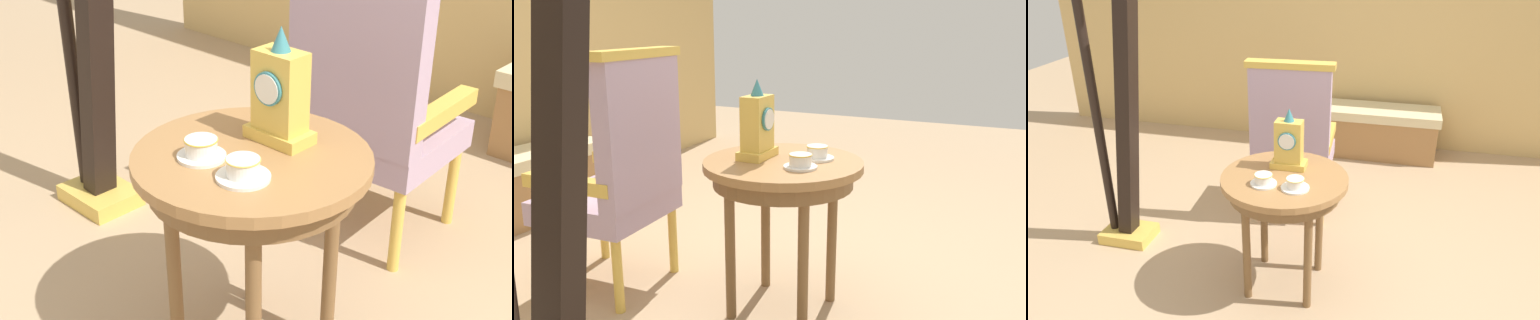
% 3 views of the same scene
% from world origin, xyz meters
% --- Properties ---
extents(ground_plane, '(10.00, 10.00, 0.00)m').
position_xyz_m(ground_plane, '(0.00, 0.00, 0.00)').
color(ground_plane, tan).
extents(side_table, '(0.67, 0.67, 0.69)m').
position_xyz_m(side_table, '(-0.07, -0.04, 0.60)').
color(side_table, '#9E7042').
rests_on(side_table, ground).
extents(teacup_left, '(0.14, 0.14, 0.06)m').
position_xyz_m(teacup_left, '(-0.15, -0.15, 0.71)').
color(teacup_left, white).
rests_on(teacup_left, side_table).
extents(teacup_right, '(0.14, 0.14, 0.06)m').
position_xyz_m(teacup_right, '(0.02, -0.16, 0.71)').
color(teacup_right, white).
rests_on(teacup_right, side_table).
extents(mantel_clock, '(0.19, 0.11, 0.34)m').
position_xyz_m(mantel_clock, '(-0.07, 0.08, 0.82)').
color(mantel_clock, gold).
rests_on(mantel_clock, side_table).
extents(armchair, '(0.57, 0.56, 1.14)m').
position_xyz_m(armchair, '(-0.20, 0.72, 0.59)').
color(armchair, '#B299B7').
rests_on(armchair, ground).
extents(harp, '(0.40, 0.24, 1.78)m').
position_xyz_m(harp, '(-1.15, 0.15, 0.72)').
color(harp, gold).
rests_on(harp, ground).
extents(window_bench, '(1.04, 0.40, 0.44)m').
position_xyz_m(window_bench, '(0.32, 1.95, 0.22)').
color(window_bench, beige).
rests_on(window_bench, ground).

